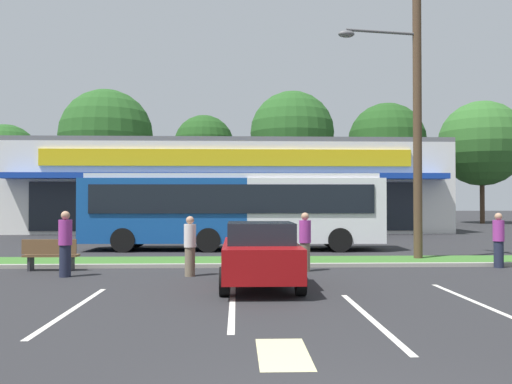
% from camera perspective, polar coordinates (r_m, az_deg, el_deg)
% --- Properties ---
extents(grass_median, '(56.00, 2.20, 0.12)m').
position_cam_1_polar(grass_median, '(18.55, 1.18, -7.25)').
color(grass_median, '#386B28').
rests_on(grass_median, ground_plane).
extents(curb_lip, '(56.00, 0.24, 0.12)m').
position_cam_1_polar(curb_lip, '(17.34, 1.40, -7.68)').
color(curb_lip, '#99968C').
rests_on(curb_lip, ground_plane).
extents(parking_stripe_0, '(0.12, 4.80, 0.01)m').
position_cam_1_polar(parking_stripe_0, '(11.27, -18.62, -11.53)').
color(parking_stripe_0, silver).
rests_on(parking_stripe_0, ground_plane).
extents(parking_stripe_1, '(0.12, 4.80, 0.01)m').
position_cam_1_polar(parking_stripe_1, '(11.09, -2.50, -11.76)').
color(parking_stripe_1, silver).
rests_on(parking_stripe_1, ground_plane).
extents(parking_stripe_2, '(0.12, 4.80, 0.01)m').
position_cam_1_polar(parking_stripe_2, '(10.09, 11.89, -12.81)').
color(parking_stripe_2, silver).
rests_on(parking_stripe_2, ground_plane).
extents(parking_stripe_3, '(0.12, 4.80, 0.01)m').
position_cam_1_polar(parking_stripe_3, '(12.25, 22.05, -10.65)').
color(parking_stripe_3, silver).
rests_on(parking_stripe_3, ground_plane).
extents(lot_arrow, '(0.70, 1.60, 0.01)m').
position_cam_1_polar(lot_arrow, '(7.73, 2.86, -16.52)').
color(lot_arrow, beige).
rests_on(lot_arrow, ground_plane).
extents(storefront_building, '(29.40, 11.47, 6.23)m').
position_cam_1_polar(storefront_building, '(39.50, -2.93, 0.49)').
color(storefront_building, silver).
rests_on(storefront_building, ground_plane).
extents(tree_far_left, '(5.69, 5.69, 8.95)m').
position_cam_1_polar(tree_far_left, '(53.21, -24.73, 3.40)').
color(tree_far_left, '#473323').
rests_on(tree_far_left, ground_plane).
extents(tree_left, '(8.18, 8.18, 11.99)m').
position_cam_1_polar(tree_left, '(50.09, -15.39, 5.67)').
color(tree_left, '#473323').
rests_on(tree_left, ground_plane).
extents(tree_mid_left, '(5.61, 5.61, 10.17)m').
position_cam_1_polar(tree_mid_left, '(51.26, -5.47, 4.87)').
color(tree_mid_left, '#473323').
rests_on(tree_mid_left, ground_plane).
extents(tree_mid, '(7.58, 7.58, 12.10)m').
position_cam_1_polar(tree_mid, '(49.78, 3.80, 6.16)').
color(tree_mid, '#473323').
rests_on(tree_mid, ground_plane).
extents(tree_mid_right, '(7.15, 7.15, 11.19)m').
position_cam_1_polar(tree_mid_right, '(51.92, 13.54, 5.11)').
color(tree_mid_right, '#473323').
rests_on(tree_mid_right, ground_plane).
extents(tree_right, '(8.11, 8.11, 11.71)m').
position_cam_1_polar(tree_right, '(56.56, 22.55, 4.71)').
color(tree_right, '#473323').
rests_on(tree_right, ground_plane).
extents(utility_pole, '(3.11, 2.39, 11.00)m').
position_cam_1_polar(utility_pole, '(20.01, 16.17, 9.91)').
color(utility_pole, '#4C3826').
rests_on(utility_pole, ground_plane).
extents(city_bus, '(12.81, 2.96, 3.25)m').
position_cam_1_polar(city_bus, '(23.51, -2.44, -1.76)').
color(city_bus, '#144793').
rests_on(city_bus, ground_plane).
extents(bus_stop_bench, '(1.60, 0.45, 0.95)m').
position_cam_1_polar(bus_stop_bench, '(17.52, -20.70, -6.09)').
color(bus_stop_bench, brown).
rests_on(bus_stop_bench, ground_plane).
extents(car_2, '(1.90, 4.16, 1.57)m').
position_cam_1_polar(car_2, '(13.31, 0.44, -6.49)').
color(car_2, maroon).
rests_on(car_2, ground_plane).
extents(pedestrian_near_bench, '(0.34, 0.34, 1.67)m').
position_cam_1_polar(pedestrian_near_bench, '(15.31, -6.92, -5.63)').
color(pedestrian_near_bench, '#726651').
rests_on(pedestrian_near_bench, ground_plane).
extents(pedestrian_by_pole, '(0.35, 0.35, 1.72)m').
position_cam_1_polar(pedestrian_by_pole, '(18.77, 24.04, -4.62)').
color(pedestrian_by_pole, '#1E2338').
rests_on(pedestrian_by_pole, ground_plane).
extents(pedestrian_mid, '(0.37, 0.37, 1.81)m').
position_cam_1_polar(pedestrian_mid, '(15.95, -19.33, -5.13)').
color(pedestrian_mid, '#1E2338').
rests_on(pedestrian_mid, ground_plane).
extents(pedestrian_far, '(0.35, 0.35, 1.75)m').
position_cam_1_polar(pedestrian_far, '(16.33, 5.15, -5.20)').
color(pedestrian_far, '#726651').
rests_on(pedestrian_far, ground_plane).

